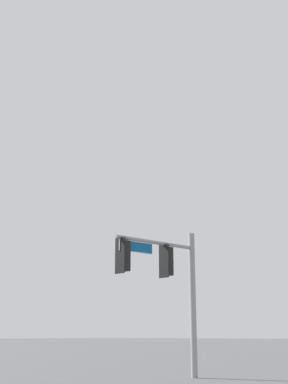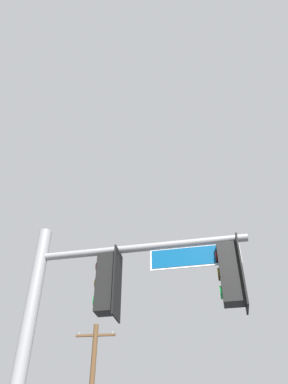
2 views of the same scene
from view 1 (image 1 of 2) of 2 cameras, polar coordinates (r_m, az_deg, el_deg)
name	(u,v)px [view 1 (image 1 of 2)]	position (r m, az deg, el deg)	size (l,w,h in m)	color
signal_pole_near	(169,278)	(20.94, 2.67, -9.12)	(4.13, 0.86, 5.65)	gray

